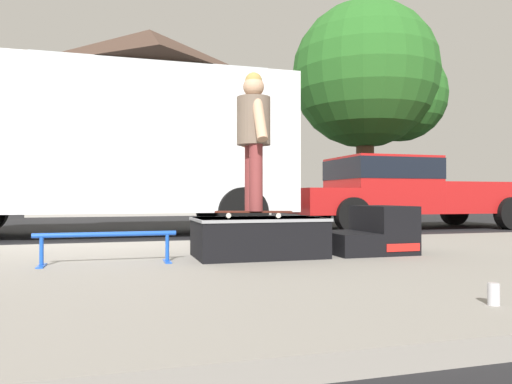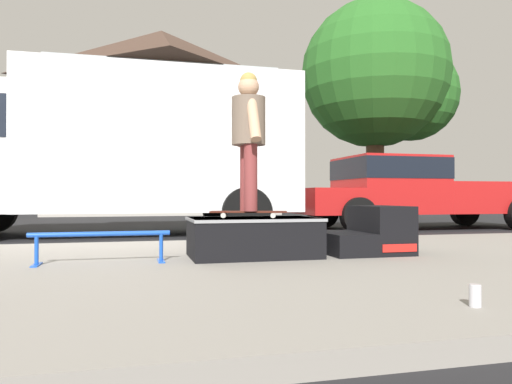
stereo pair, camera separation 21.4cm
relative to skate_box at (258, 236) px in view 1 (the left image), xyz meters
The scene contains 12 objects.
ground_plane 3.24m from the skate_box, 128.55° to the left, with size 140.00×140.00×0.00m, color black.
sidewalk_slab 2.08m from the skate_box, 166.64° to the right, with size 50.00×5.00×0.12m, color gray.
skate_box is the anchor object (origin of this frame).
kicker_ramp 1.30m from the skate_box, ahead, with size 0.88×0.79×0.51m.
grind_rail 1.49m from the skate_box, behind, with size 1.25×0.28×0.29m.
skateboard 0.25m from the skate_box, behind, with size 0.80×0.41×0.07m.
skater_kid 1.09m from the skate_box, behind, with size 0.34×0.73×1.42m.
soda_can 2.56m from the skate_box, 74.88° to the right, with size 0.07×0.07×0.13m.
box_truck 5.18m from the skate_box, 108.89° to the left, with size 6.91×2.63×3.05m.
pickup_truck_red 6.94m from the skate_box, 45.11° to the left, with size 5.70×2.09×1.61m.
street_tree_main 11.81m from the skate_box, 54.35° to the left, with size 5.08×4.62×6.91m.
house_behind 18.12m from the skate_box, 89.94° to the left, with size 9.54×8.23×8.40m.
Camera 1 is at (0.62, -7.25, 0.74)m, focal length 33.82 mm.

